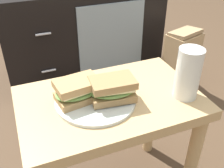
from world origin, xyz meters
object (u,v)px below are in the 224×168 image
(paper_bag, at_px, (181,63))
(beer_glass, at_px, (188,74))
(tv_cabinet, at_px, (81,32))
(plate, at_px, (96,100))
(sandwich_front, at_px, (78,90))
(sandwich_back, at_px, (113,89))

(paper_bag, bearing_deg, beer_glass, -126.25)
(tv_cabinet, relative_size, plate, 3.95)
(sandwich_front, xyz_separation_m, sandwich_back, (0.10, -0.04, 0.00))
(tv_cabinet, bearing_deg, paper_bag, -42.77)
(sandwich_back, bearing_deg, beer_glass, -13.81)
(sandwich_front, xyz_separation_m, paper_bag, (0.74, 0.49, -0.31))
(beer_glass, bearing_deg, plate, 164.86)
(beer_glass, bearing_deg, paper_bag, 53.75)
(plate, distance_m, paper_bag, 0.91)
(plate, xyz_separation_m, paper_bag, (0.70, 0.51, -0.27))
(plate, relative_size, sandwich_front, 1.64)
(sandwich_back, xyz_separation_m, paper_bag, (0.65, 0.53, -0.31))
(tv_cabinet, height_order, beer_glass, beer_glass)
(tv_cabinet, distance_m, sandwich_back, 1.01)
(plate, xyz_separation_m, beer_glass, (0.27, -0.07, 0.07))
(sandwich_back, distance_m, paper_bag, 0.89)
(tv_cabinet, height_order, plate, tv_cabinet)
(sandwich_front, distance_m, sandwich_back, 0.10)
(tv_cabinet, distance_m, beer_glass, 1.05)
(beer_glass, relative_size, paper_bag, 0.40)
(plate, bearing_deg, beer_glass, -15.14)
(paper_bag, bearing_deg, plate, -143.59)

